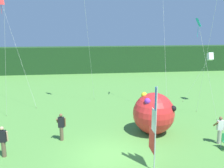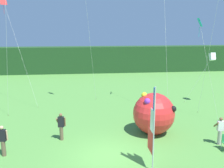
% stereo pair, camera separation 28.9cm
% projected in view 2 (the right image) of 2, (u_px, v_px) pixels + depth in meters
% --- Properties ---
extents(ground_plane, '(120.00, 120.00, 0.00)m').
position_uv_depth(ground_plane, '(108.00, 155.00, 13.57)').
color(ground_plane, '#518E3D').
extents(distant_treeline, '(80.00, 2.40, 3.79)m').
position_uv_depth(distant_treeline, '(92.00, 60.00, 37.89)').
color(distant_treeline, '#1E421E').
rests_on(distant_treeline, ground).
extents(banner_flag, '(0.06, 1.03, 4.08)m').
position_uv_depth(banner_flag, '(152.00, 129.00, 12.00)').
color(banner_flag, '#B7B7BC').
rests_on(banner_flag, ground).
extents(person_near_banner, '(0.55, 0.48, 1.64)m').
position_uv_depth(person_near_banner, '(220.00, 130.00, 14.66)').
color(person_near_banner, '#B7B2A3').
rests_on(person_near_banner, ground).
extents(person_mid_field, '(0.55, 0.48, 1.72)m').
position_uv_depth(person_mid_field, '(159.00, 108.00, 18.57)').
color(person_mid_field, brown).
rests_on(person_mid_field, ground).
extents(person_far_left, '(0.55, 0.48, 1.67)m').
position_uv_depth(person_far_left, '(61.00, 126.00, 15.26)').
color(person_far_left, brown).
rests_on(person_far_left, ground).
extents(person_far_right, '(0.55, 0.48, 1.67)m').
position_uv_depth(person_far_right, '(3.00, 140.00, 13.36)').
color(person_far_right, brown).
rests_on(person_far_right, ground).
extents(inflatable_balloon, '(2.62, 2.62, 2.64)m').
position_uv_depth(inflatable_balloon, '(154.00, 113.00, 16.13)').
color(inflatable_balloon, red).
rests_on(inflatable_balloon, ground).
extents(kite_white_box_0, '(2.14, 1.02, 4.52)m').
position_uv_depth(kite_white_box_0, '(212.00, 57.00, 21.76)').
color(kite_white_box_0, brown).
rests_on(kite_white_box_0, ground).
extents(kite_cyan_diamond_4, '(1.63, 1.36, 7.23)m').
position_uv_depth(kite_cyan_diamond_4, '(201.00, 31.00, 18.02)').
color(kite_cyan_diamond_4, brown).
rests_on(kite_cyan_diamond_4, ground).
extents(kite_red_diamond_5, '(3.11, 2.76, 9.12)m').
position_uv_depth(kite_red_diamond_5, '(6.00, 9.00, 21.73)').
color(kite_red_diamond_5, brown).
rests_on(kite_red_diamond_5, ground).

